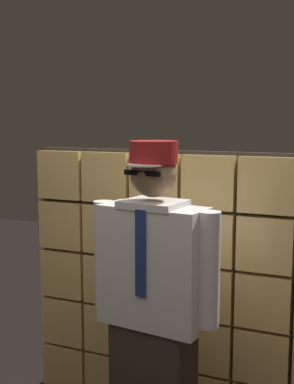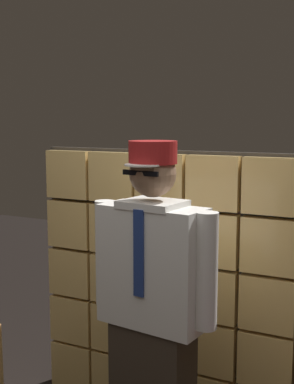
% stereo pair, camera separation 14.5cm
% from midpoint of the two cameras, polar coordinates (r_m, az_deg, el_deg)
% --- Properties ---
extents(glass_block_wall, '(2.06, 0.10, 1.72)m').
position_cam_midpoint_polar(glass_block_wall, '(3.26, 2.48, -10.72)').
color(glass_block_wall, '#F2C672').
rests_on(glass_block_wall, ground).
extents(standing_person, '(0.72, 0.33, 1.79)m').
position_cam_midpoint_polar(standing_person, '(2.68, -0.90, -12.94)').
color(standing_person, '#382D23').
rests_on(standing_person, ground).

